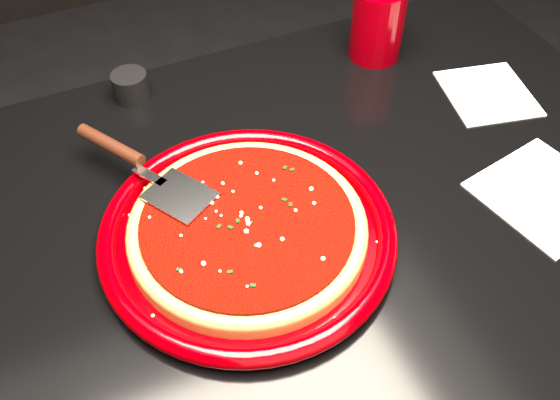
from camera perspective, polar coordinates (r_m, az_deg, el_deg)
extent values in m
cube|color=black|center=(1.17, 0.82, -13.31)|extent=(1.20, 0.80, 0.75)
cylinder|color=#700002|center=(0.82, -2.96, -2.97)|extent=(0.50, 0.50, 0.03)
cylinder|color=olive|center=(0.81, -2.97, -2.77)|extent=(0.40, 0.40, 0.02)
torus|color=olive|center=(0.81, -2.99, -2.42)|extent=(0.40, 0.40, 0.02)
cylinder|color=#6B0A03|center=(0.80, -3.01, -2.16)|extent=(0.35, 0.35, 0.01)
cylinder|color=#8B0006|center=(1.12, 8.90, 15.68)|extent=(0.10, 0.10, 0.13)
cube|color=silver|center=(0.96, 23.12, 0.48)|extent=(0.20, 0.20, 0.00)
cube|color=silver|center=(1.10, 18.46, 9.24)|extent=(0.16, 0.17, 0.00)
cylinder|color=black|center=(1.06, -13.51, 10.11)|extent=(0.07, 0.07, 0.04)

